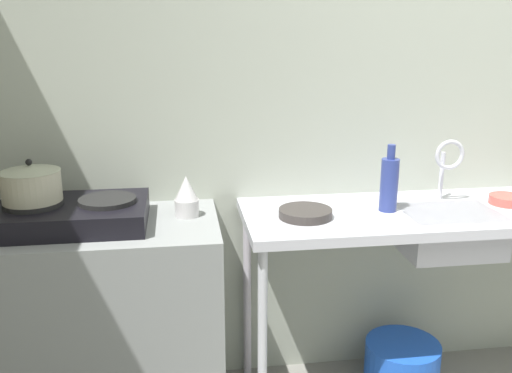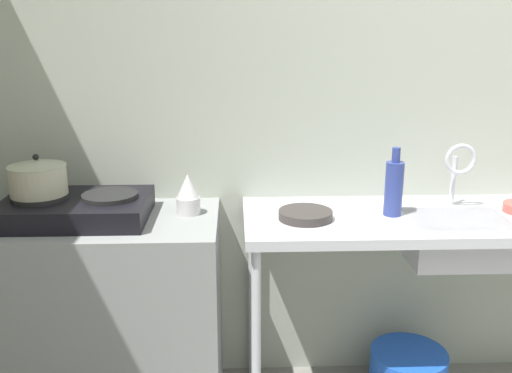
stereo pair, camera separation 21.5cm
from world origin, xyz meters
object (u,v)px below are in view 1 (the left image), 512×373
stove (72,214)px  small_bowl_on_drainboard (507,200)px  bottle_by_sink (389,183)px  faucet (448,159)px  pot_on_left_burner (31,183)px  frying_pan (305,213)px  percolator (186,197)px  bucket_on_floor (402,366)px  sink_basin (448,232)px

stove → small_bowl_on_drainboard: 1.78m
bottle_by_sink → faucet: bearing=16.4°
pot_on_left_burner → faucet: faucet is taller
pot_on_left_burner → frying_pan: bearing=-1.8°
percolator → bucket_on_floor: bearing=-1.9°
percolator → small_bowl_on_drainboard: percolator is taller
percolator → bottle_by_sink: size_ratio=0.60×
sink_basin → frying_pan: (-0.60, 0.01, 0.10)m
pot_on_left_burner → bottle_by_sink: bearing=0.2°
frying_pan → faucet: bearing=10.7°
faucet → stove: bearing=-176.7°
sink_basin → faucet: (0.04, 0.13, 0.27)m
frying_pan → bottle_by_sink: (0.35, 0.04, 0.10)m
faucet → bottle_by_sink: 0.31m
stove → bottle_by_sink: (1.24, 0.00, 0.07)m
stove → bucket_on_floor: stove is taller
small_bowl_on_drainboard → bottle_by_sink: (-0.53, -0.01, 0.10)m
pot_on_left_burner → faucet: bearing=3.1°
faucet → bucket_on_floor: faucet is taller
faucet → bottle_by_sink: size_ratio=0.99×
frying_pan → bucket_on_floor: size_ratio=0.63×
faucet → frying_pan: faucet is taller
bucket_on_floor → frying_pan: bearing=-173.6°
sink_basin → stove: bearing=178.2°
bucket_on_floor → percolator: bearing=178.1°
frying_pan → small_bowl_on_drainboard: small_bowl_on_drainboard is taller
sink_basin → faucet: bearing=73.6°
stove → faucet: 1.54m
small_bowl_on_drainboard → frying_pan: bearing=-176.7°
percolator → sink_basin: bearing=-5.3°
percolator → bottle_by_sink: bearing=-3.3°
stove → pot_on_left_burner: pot_on_left_burner is taller
faucet → bottle_by_sink: bottle_by_sink is taller
pot_on_left_burner → bottle_by_sink: (1.38, 0.00, -0.06)m
small_bowl_on_drainboard → bucket_on_floor: size_ratio=0.45×
sink_basin → bucket_on_floor: bearing=151.3°
pot_on_left_burner → small_bowl_on_drainboard: bearing=0.6°
small_bowl_on_drainboard → bottle_by_sink: 0.54m
pot_on_left_burner → percolator: 0.57m
sink_basin → bucket_on_floor: sink_basin is taller
bucket_on_floor → pot_on_left_burner: bearing=-179.2°
faucet → small_bowl_on_drainboard: size_ratio=1.84×
sink_basin → small_bowl_on_drainboard: small_bowl_on_drainboard is taller
stove → frying_pan: stove is taller
percolator → small_bowl_on_drainboard: bearing=-1.4°
small_bowl_on_drainboard → sink_basin: bearing=-167.3°
frying_pan → small_bowl_on_drainboard: (0.89, 0.05, 0.00)m
pot_on_left_burner → percolator: bearing=5.3°
faucet → frying_pan: size_ratio=1.29×
pot_on_left_burner → bucket_on_floor: (1.50, 0.02, -0.92)m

